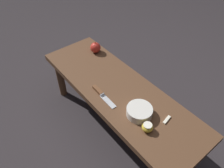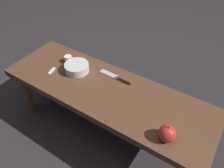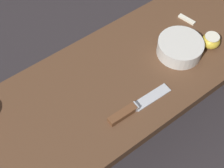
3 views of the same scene
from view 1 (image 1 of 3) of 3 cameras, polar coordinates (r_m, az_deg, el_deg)
The scene contains 7 objects.
ground_plane at distance 1.69m, azimuth 1.27°, elevation -10.93°, with size 8.00×8.00×0.00m, color #2D282B.
wooden_bench at distance 1.42m, azimuth 1.48°, elevation -2.85°, with size 1.23×0.41×0.41m.
knife at distance 1.34m, azimuth -2.98°, elevation -2.42°, with size 0.22×0.04×0.02m.
apple_whole at distance 1.66m, azimuth -4.35°, elevation 9.45°, with size 0.08×0.08×0.09m.
apple_cut at distance 1.18m, azimuth 9.24°, elevation -11.08°, with size 0.06×0.06×0.04m.
apple_slice_near_knife at distance 1.25m, azimuth 14.11°, elevation -9.04°, with size 0.03×0.07×0.01m.
bowl at distance 1.23m, azimuth 7.17°, elevation -7.13°, with size 0.15×0.15×0.05m.
Camera 1 is at (0.74, -0.64, 1.38)m, focal length 35.00 mm.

